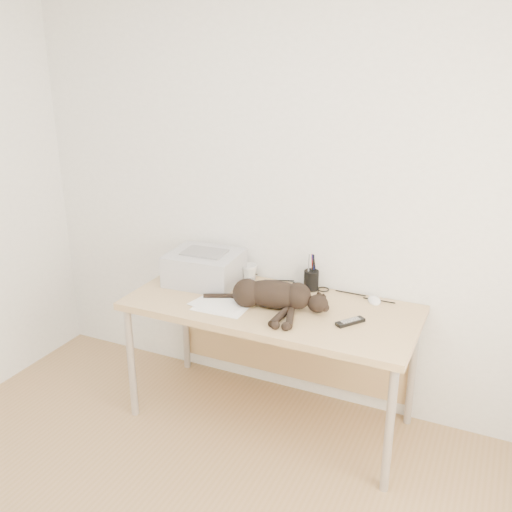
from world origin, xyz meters
The scene contains 11 objects.
wall_back centered at (0.00, 1.75, 1.30)m, with size 3.50×3.50×0.00m, color white.
desk centered at (0.00, 1.48, 0.61)m, with size 1.60×0.70×0.74m.
printer centered at (-0.49, 1.52, 0.83)m, with size 0.43×0.38×0.20m.
papers centered at (-0.24, 1.25, 0.74)m, with size 0.33×0.25×0.01m.
cat centered at (0.01, 1.35, 0.81)m, with size 0.72×0.34×0.16m.
mug centered at (-0.27, 1.67, 0.79)m, with size 0.10×0.10×0.09m, color white.
pen_cup centered at (0.13, 1.68, 0.80)m, with size 0.09×0.09×0.22m.
remote_grey centered at (-0.23, 1.62, 0.75)m, with size 0.05×0.18×0.02m, color gray.
remote_black centered at (0.46, 1.35, 0.75)m, with size 0.05×0.16×0.02m, color black.
mouse centered at (0.51, 1.67, 0.76)m, with size 0.07×0.12×0.04m, color white.
cable_tangle centered at (0.00, 1.70, 0.75)m, with size 1.36×0.07×0.01m, color black, non-canonical shape.
Camera 1 is at (1.13, -1.24, 2.06)m, focal length 40.00 mm.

